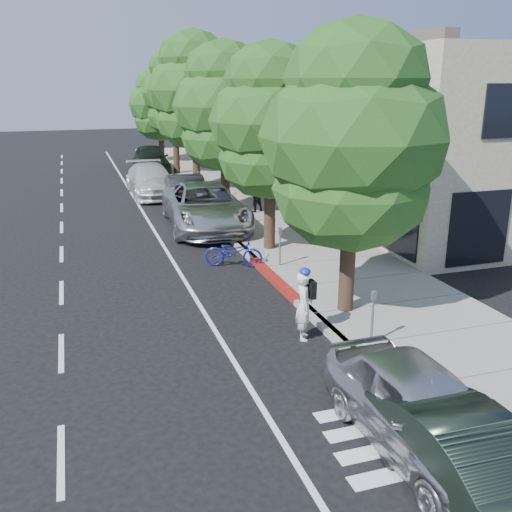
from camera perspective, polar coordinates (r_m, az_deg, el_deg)
name	(u,v)px	position (r m, az deg, el deg)	size (l,w,h in m)	color
ground	(286,292)	(16.59, 2.99, -3.63)	(120.00, 120.00, 0.00)	black
sidewalk	(269,221)	(24.51, 1.34, 3.48)	(4.60, 56.00, 0.15)	gray
curb	(217,225)	(23.87, -3.88, 3.07)	(0.30, 56.00, 0.15)	#9E998E
curb_red_segment	(274,279)	(17.44, 1.82, -2.29)	(0.32, 4.00, 0.15)	maroon
storefront_building	(328,121)	(35.92, 7.26, 13.28)	(10.00, 36.00, 7.00)	beige
street_tree_0	(353,141)	(14.12, 9.72, 11.24)	(4.61, 4.61, 7.32)	black
street_tree_1	(270,124)	(19.62, 1.44, 13.08)	(4.19, 4.19, 7.19)	black
street_tree_2	(224,108)	(25.33, -3.22, 14.53)	(4.48, 4.48, 7.58)	black
street_tree_3	(194,92)	(31.15, -6.20, 15.97)	(4.90, 4.90, 8.43)	black
street_tree_4	(174,95)	(37.04, -8.21, 15.69)	(4.04, 4.04, 7.84)	black
street_tree_5	(160,105)	(42.98, -9.62, 14.66)	(4.45, 4.45, 6.81)	black
cyclist	(304,306)	(13.46, 4.83, -5.00)	(0.60, 0.40, 1.65)	white
bicycle	(233,252)	(18.68, -2.27, 0.41)	(0.67, 1.91, 1.00)	#16189A
silver_suv	(205,207)	(23.56, -5.10, 4.94)	(3.02, 6.54, 1.82)	silver
dark_sedan	(187,193)	(27.25, -6.93, 6.27)	(1.64, 4.72, 1.55)	black
white_pickup	(151,180)	(30.89, -10.46, 7.46)	(2.26, 5.56, 1.61)	silver
dark_suv_far	(151,159)	(38.76, -10.45, 9.55)	(2.12, 5.27, 1.80)	black
near_car_a	(421,410)	(10.01, 16.17, -14.55)	(1.77, 4.39, 1.50)	silver
near_car_b	(476,470)	(9.08, 21.11, -19.37)	(1.41, 4.03, 1.33)	black
pedestrian	(255,194)	(25.86, -0.13, 6.18)	(0.77, 0.60, 1.58)	black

